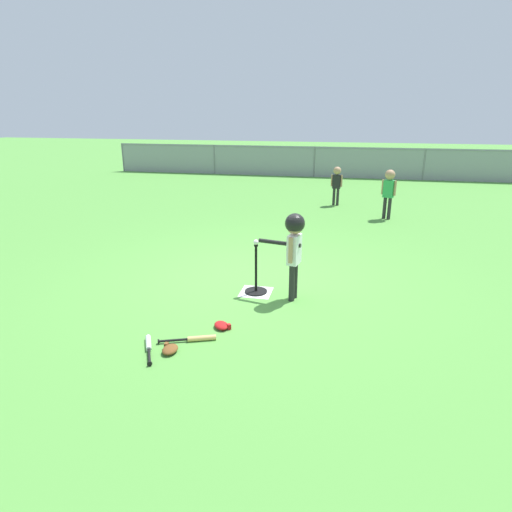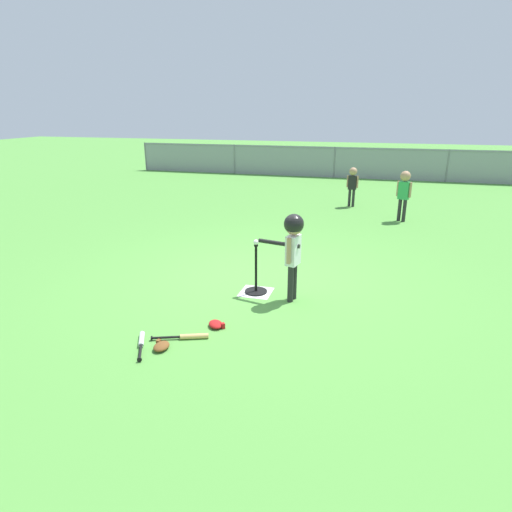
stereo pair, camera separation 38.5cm
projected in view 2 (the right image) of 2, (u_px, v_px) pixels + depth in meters
ground_plane at (257, 278)px, 6.84m from camera, size 60.00×60.00×0.00m
home_plate at (256, 292)px, 6.29m from camera, size 0.44×0.44×0.01m
batting_tee at (256, 285)px, 6.25m from camera, size 0.32×0.32×0.71m
baseball_on_tee at (256, 242)px, 6.05m from camera, size 0.07×0.07×0.07m
batter_child at (293, 240)px, 5.77m from camera, size 0.64×0.34×1.21m
fielder_deep_left at (404, 189)px, 10.04m from camera, size 0.32×0.23×1.17m
fielder_near_left at (353, 182)px, 11.60m from camera, size 0.31×0.21×1.04m
spare_bat_silver at (141, 342)px, 4.89m from camera, size 0.31×0.55×0.06m
spare_bat_wood at (188, 337)px, 5.00m from camera, size 0.63×0.28×0.06m
glove_by_plate at (216, 324)px, 5.28m from camera, size 0.26×0.27×0.07m
glove_near_bats at (161, 346)px, 4.79m from camera, size 0.17×0.22×0.07m
outfield_fence at (334, 161)px, 16.61m from camera, size 16.06×0.06×1.15m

